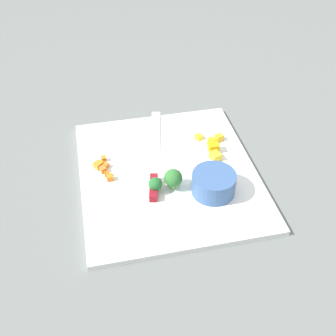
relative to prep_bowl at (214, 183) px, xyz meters
name	(u,v)px	position (x,y,z in m)	size (l,w,h in m)	color
ground_plane	(168,175)	(-0.08, -0.08, -0.04)	(4.00, 4.00, 0.00)	slate
cutting_board	(168,173)	(-0.08, -0.08, -0.03)	(0.44, 0.39, 0.01)	white
prep_bowl	(214,183)	(0.00, 0.00, 0.00)	(0.09, 0.09, 0.05)	#3A5D93
chef_knife	(154,165)	(-0.10, -0.11, -0.02)	(0.33, 0.09, 0.02)	silver
carrot_dice_0	(101,163)	(-0.14, -0.23, -0.02)	(0.01, 0.01, 0.01)	orange
carrot_dice_1	(107,174)	(-0.10, -0.22, -0.02)	(0.01, 0.01, 0.01)	orange
carrot_dice_2	(104,159)	(-0.15, -0.22, -0.02)	(0.01, 0.01, 0.01)	orange
carrot_dice_3	(105,166)	(-0.13, -0.22, -0.02)	(0.01, 0.01, 0.01)	orange
carrot_dice_4	(103,169)	(-0.11, -0.22, -0.02)	(0.01, 0.02, 0.01)	orange
carrot_dice_5	(98,165)	(-0.13, -0.23, -0.02)	(0.02, 0.02, 0.01)	orange
carrot_dice_6	(110,177)	(-0.09, -0.21, -0.02)	(0.01, 0.01, 0.01)	orange
pepper_dice_0	(211,141)	(-0.16, 0.04, -0.02)	(0.02, 0.02, 0.02)	yellow
pepper_dice_1	(216,154)	(-0.11, 0.04, -0.02)	(0.01, 0.01, 0.01)	yellow
pepper_dice_2	(214,147)	(-0.13, 0.04, -0.01)	(0.02, 0.02, 0.02)	yellow
pepper_dice_3	(219,138)	(-0.17, 0.07, -0.02)	(0.02, 0.02, 0.02)	yellow
pepper_dice_4	(199,137)	(-0.18, 0.02, -0.02)	(0.02, 0.02, 0.01)	yellow
pepper_dice_5	(215,156)	(-0.10, 0.04, -0.02)	(0.02, 0.02, 0.02)	yellow
broccoli_floret_0	(155,184)	(-0.02, -0.12, 0.00)	(0.03, 0.03, 0.04)	#8FB366
broccoli_floret_1	(173,178)	(-0.03, -0.08, 0.00)	(0.04, 0.04, 0.05)	#84C263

